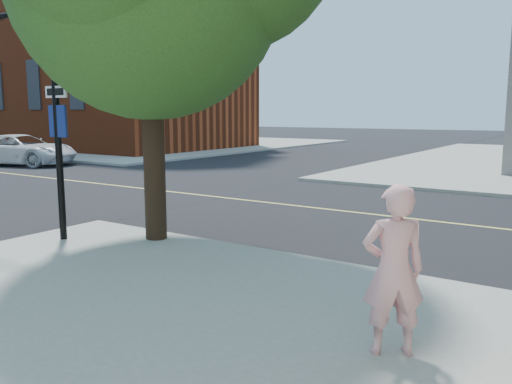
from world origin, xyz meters
The scene contains 7 objects.
ground centered at (0.00, 0.00, 0.00)m, with size 140.00×140.00×0.00m, color black.
road_ew centered at (0.00, 4.50, 0.01)m, with size 140.00×9.00×0.01m, color black.
sidewalk_nw centered at (-23.00, 21.50, 0.06)m, with size 26.00×25.00×0.12m, color #999A8F.
church centered at (-20.00, 18.00, 7.18)m, with size 15.20×12.00×14.40m.
office_block centered at (-32.00, 21.98, 9.12)m, with size 12.00×14.08×18.00m.
man_on_phone centered at (6.52, -2.67, 0.96)m, with size 0.61×0.40×1.68m, color pink.
car_a centered at (-14.68, 6.88, 0.72)m, with size 2.40×5.21×1.45m, color white.
Camera 1 is at (8.10, -7.44, 2.47)m, focal length 36.60 mm.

